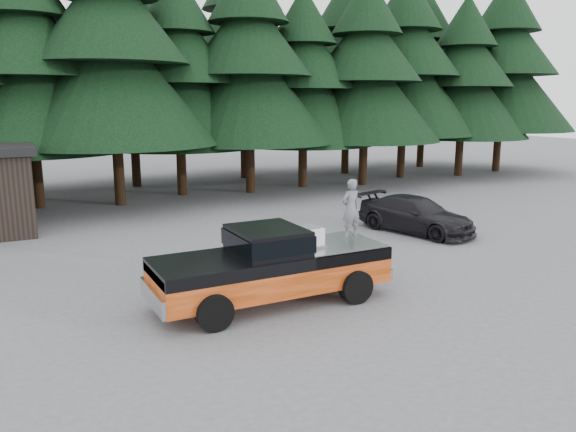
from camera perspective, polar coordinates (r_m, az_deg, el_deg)
name	(u,v)px	position (r m, az deg, el deg)	size (l,w,h in m)	color
ground	(270,292)	(14.87, -1.83, -7.70)	(120.00, 120.00, 0.00)	#535356
pickup_truck	(271,277)	(13.91, -1.71, -6.21)	(6.00, 2.04, 1.33)	orange
truck_cab	(267,240)	(13.60, -2.11, -2.42)	(1.66, 1.90, 0.59)	black
air_compressor	(307,238)	(13.99, 1.95, -2.26)	(0.69, 0.57, 0.47)	silver
man_on_bed	(351,208)	(14.99, 6.38, 0.78)	(0.57, 0.38, 1.57)	slate
parked_car	(416,215)	(21.75, 12.86, 0.12)	(1.89, 4.64, 1.35)	black
treeline	(130,43)	(30.67, -15.79, 16.53)	(60.15, 16.05, 17.50)	black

